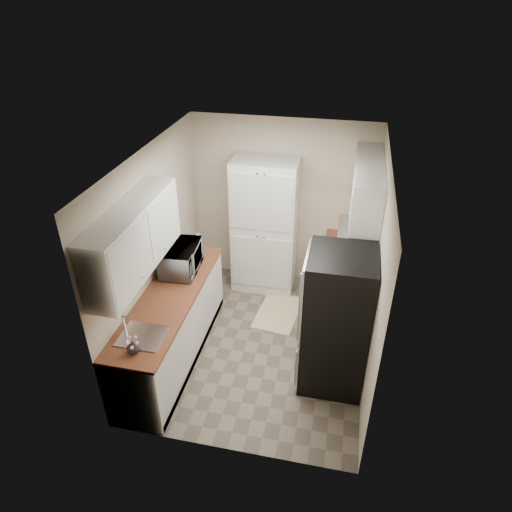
{
  "coord_description": "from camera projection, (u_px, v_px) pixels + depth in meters",
  "views": [
    {
      "loc": [
        0.89,
        -4.37,
        4.07
      ],
      "look_at": [
        -0.08,
        0.15,
        1.23
      ],
      "focal_mm": 32.0,
      "sensor_mm": 36.0,
      "label": 1
    }
  ],
  "objects": [
    {
      "name": "room_shell",
      "position": [
        258.0,
        233.0,
        5.07
      ],
      "size": [
        2.64,
        3.24,
        2.52
      ],
      "color": "beige",
      "rests_on": "ground"
    },
    {
      "name": "wine_bottle",
      "position": [
        184.0,
        247.0,
        5.94
      ],
      "size": [
        0.07,
        0.07,
        0.27
      ],
      "primitive_type": "cylinder",
      "color": "black",
      "rests_on": "countertop_left"
    },
    {
      "name": "electric_range",
      "position": [
        340.0,
        305.0,
        5.83
      ],
      "size": [
        0.71,
        0.78,
        1.13
      ],
      "color": "#B7B7BC",
      "rests_on": "ground"
    },
    {
      "name": "countertop_right",
      "position": [
        347.0,
        246.0,
        6.27
      ],
      "size": [
        0.63,
        0.83,
        0.04
      ],
      "primitive_type": "cube",
      "color": "brown",
      "rests_on": "base_cabinet_right"
    },
    {
      "name": "toaster_oven",
      "position": [
        356.0,
        238.0,
        6.19
      ],
      "size": [
        0.39,
        0.45,
        0.22
      ],
      "primitive_type": "cube",
      "rotation": [
        0.0,
        0.0,
        0.26
      ],
      "color": "silver",
      "rests_on": "countertop_right"
    },
    {
      "name": "countertop_left",
      "position": [
        169.0,
        297.0,
        5.28
      ],
      "size": [
        0.63,
        2.33,
        0.04
      ],
      "primitive_type": "cube",
      "color": "brown",
      "rests_on": "base_cabinet_left"
    },
    {
      "name": "microwave",
      "position": [
        181.0,
        258.0,
        5.64
      ],
      "size": [
        0.46,
        0.65,
        0.34
      ],
      "primitive_type": "imported",
      "rotation": [
        0.0,
        0.0,
        1.64
      ],
      "color": "#B0B1B5",
      "rests_on": "countertop_left"
    },
    {
      "name": "kitchen_mat",
      "position": [
        278.0,
        312.0,
        6.46
      ],
      "size": [
        0.64,
        0.93,
        0.01
      ],
      "primitive_type": "cube",
      "rotation": [
        0.0,
        0.0,
        -0.11
      ],
      "color": "beige",
      "rests_on": "ground"
    },
    {
      "name": "pantry_cabinet",
      "position": [
        265.0,
        227.0,
        6.54
      ],
      "size": [
        0.9,
        0.55,
        2.0
      ],
      "primitive_type": "cube",
      "color": "silver",
      "rests_on": "ground"
    },
    {
      "name": "ground",
      "position": [
        259.0,
        343.0,
        5.93
      ],
      "size": [
        3.2,
        3.2,
        0.0
      ],
      "primitive_type": "plane",
      "color": "#665B4C",
      "rests_on": "ground"
    },
    {
      "name": "fruit_basket",
      "position": [
        358.0,
        228.0,
        6.09
      ],
      "size": [
        0.33,
        0.33,
        0.11
      ],
      "primitive_type": null,
      "rotation": [
        0.0,
        0.0,
        -0.35
      ],
      "color": "#E54F21",
      "rests_on": "toaster_oven"
    },
    {
      "name": "base_cabinet_left",
      "position": [
        172.0,
        327.0,
        5.52
      ],
      "size": [
        0.6,
        2.3,
        0.88
      ],
      "primitive_type": "cube",
      "color": "silver",
      "rests_on": "ground"
    },
    {
      "name": "flower_vase",
      "position": [
        133.0,
        347.0,
        4.44
      ],
      "size": [
        0.13,
        0.13,
        0.13
      ],
      "primitive_type": "imported",
      "rotation": [
        0.0,
        0.0,
        -0.02
      ],
      "color": "silver",
      "rests_on": "countertop_left"
    },
    {
      "name": "cutting_board",
      "position": [
        202.0,
        245.0,
        5.98
      ],
      "size": [
        0.1,
        0.21,
        0.28
      ],
      "primitive_type": "cube",
      "rotation": [
        0.0,
        0.0,
        0.38
      ],
      "color": "#469041",
      "rests_on": "countertop_left"
    },
    {
      "name": "base_cabinet_right",
      "position": [
        344.0,
        274.0,
        6.52
      ],
      "size": [
        0.6,
        0.8,
        0.88
      ],
      "primitive_type": "cube",
      "color": "silver",
      "rests_on": "ground"
    },
    {
      "name": "refrigerator",
      "position": [
        336.0,
        322.0,
        4.98
      ],
      "size": [
        0.7,
        0.72,
        1.7
      ],
      "primitive_type": "cube",
      "color": "#B7B7BC",
      "rests_on": "ground"
    }
  ]
}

